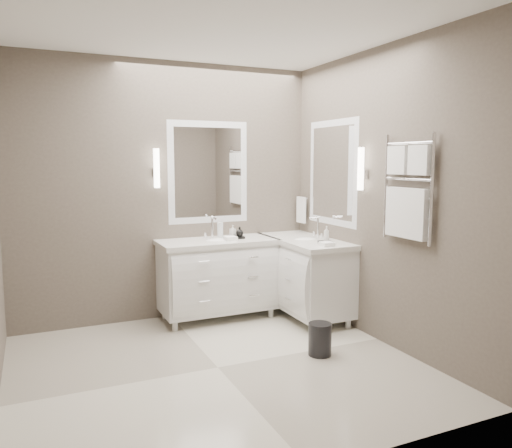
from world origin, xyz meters
name	(u,v)px	position (x,y,z in m)	size (l,w,h in m)	color
floor	(218,368)	(0.00, 0.00, -0.01)	(3.20, 3.00, 0.01)	beige
ceiling	(214,22)	(0.00, 0.00, 2.71)	(3.20, 3.00, 0.01)	white
wall_back	(168,192)	(0.00, 1.50, 1.35)	(3.20, 0.01, 2.70)	#564D45
wall_front	(316,225)	(0.00, -1.50, 1.35)	(3.20, 0.01, 2.70)	#564D45
wall_right	(382,197)	(1.60, 0.00, 1.35)	(0.01, 3.00, 2.70)	#564D45
vanity_back	(218,273)	(0.45, 1.23, 0.49)	(1.24, 0.59, 0.97)	white
vanity_right	(305,272)	(1.33, 0.90, 0.49)	(0.59, 1.24, 0.97)	white
mirror_back	(208,172)	(0.45, 1.49, 1.55)	(0.90, 0.02, 1.10)	white
mirror_right	(332,173)	(1.59, 0.80, 1.55)	(0.02, 0.90, 1.10)	white
sconce_back	(157,169)	(-0.13, 1.43, 1.59)	(0.06, 0.06, 0.40)	white
sconce_right	(361,170)	(1.53, 0.22, 1.59)	(0.06, 0.06, 0.40)	white
towel_bar_corner	(301,209)	(1.54, 1.36, 1.12)	(0.03, 0.22, 0.30)	white
towel_ladder	(407,195)	(1.55, -0.40, 1.39)	(0.06, 0.58, 0.90)	white
waste_bin	(320,339)	(0.90, -0.11, 0.14)	(0.20, 0.20, 0.28)	black
amenity_tray_back	(236,237)	(0.66, 1.22, 0.86)	(0.17, 0.12, 0.02)	black
amenity_tray_right	(326,243)	(1.35, 0.53, 0.86)	(0.12, 0.16, 0.02)	black
water_bottle	(220,231)	(0.50, 1.26, 0.94)	(0.06, 0.06, 0.17)	silver
soap_bottle_a	(233,231)	(0.63, 1.24, 0.93)	(0.05, 0.05, 0.12)	white
soap_bottle_b	(240,232)	(0.69, 1.19, 0.93)	(0.08, 0.08, 0.10)	black
soap_bottle_c	(326,234)	(1.35, 0.53, 0.95)	(0.06, 0.06, 0.15)	white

